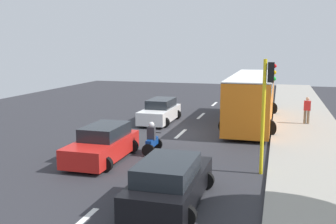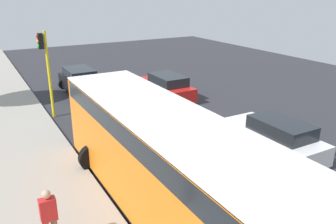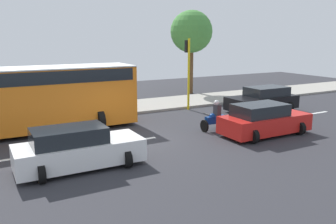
% 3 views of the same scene
% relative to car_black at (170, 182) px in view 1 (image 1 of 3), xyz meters
% --- Properties ---
extents(ground_plane, '(40.00, 60.00, 0.10)m').
position_rel_car_black_xyz_m(ground_plane, '(-2.09, 9.81, -0.76)').
color(ground_plane, '#2D2D33').
extents(sidewalk, '(4.00, 60.00, 0.15)m').
position_rel_car_black_xyz_m(sidewalk, '(4.91, 9.81, -0.64)').
color(sidewalk, '#9E998E').
rests_on(sidewalk, ground).
extents(lane_stripe_north, '(0.20, 2.40, 0.01)m').
position_rel_car_black_xyz_m(lane_stripe_north, '(-2.09, 3.81, -0.71)').
color(lane_stripe_north, white).
rests_on(lane_stripe_north, ground).
extents(lane_stripe_mid, '(0.20, 2.40, 0.01)m').
position_rel_car_black_xyz_m(lane_stripe_mid, '(-2.09, 9.81, -0.71)').
color(lane_stripe_mid, white).
rests_on(lane_stripe_mid, ground).
extents(lane_stripe_south, '(0.20, 2.40, 0.01)m').
position_rel_car_black_xyz_m(lane_stripe_south, '(-2.09, 15.81, -0.71)').
color(lane_stripe_south, white).
rests_on(lane_stripe_south, ground).
extents(lane_stripe_far_south, '(0.20, 2.40, 0.01)m').
position_rel_car_black_xyz_m(lane_stripe_far_south, '(-2.09, 21.81, -0.71)').
color(lane_stripe_far_south, white).
rests_on(lane_stripe_far_south, ground).
extents(car_black, '(2.33, 4.56, 1.52)m').
position_rel_car_black_xyz_m(car_black, '(0.00, 0.00, 0.00)').
color(car_black, black).
rests_on(car_black, ground).
extents(car_red, '(2.24, 4.40, 1.52)m').
position_rel_car_black_xyz_m(car_red, '(-4.15, 3.89, -0.00)').
color(car_red, red).
rests_on(car_red, ground).
extents(car_white, '(2.15, 4.44, 1.52)m').
position_rel_car_black_xyz_m(car_white, '(-4.24, 12.77, -0.00)').
color(car_white, white).
rests_on(car_white, ground).
extents(city_bus, '(3.20, 11.00, 3.16)m').
position_rel_car_black_xyz_m(city_bus, '(1.58, 13.94, 1.13)').
color(city_bus, orange).
rests_on(city_bus, ground).
extents(motorcycle, '(0.60, 1.30, 1.53)m').
position_rel_car_black_xyz_m(motorcycle, '(-2.38, 5.43, -0.07)').
color(motorcycle, black).
rests_on(motorcycle, ground).
extents(pedestrian_near_signal, '(0.40, 0.24, 1.69)m').
position_rel_car_black_xyz_m(pedestrian_near_signal, '(4.96, 14.12, 0.35)').
color(pedestrian_near_signal, '#72604C').
rests_on(pedestrian_near_signal, sidewalk).
extents(traffic_light_corner, '(0.49, 0.24, 4.50)m').
position_rel_car_black_xyz_m(traffic_light_corner, '(2.75, 3.84, 2.22)').
color(traffic_light_corner, yellow).
rests_on(traffic_light_corner, ground).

